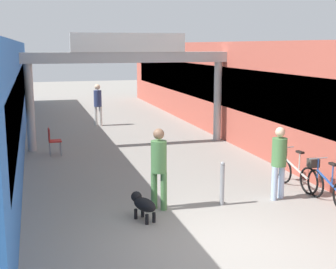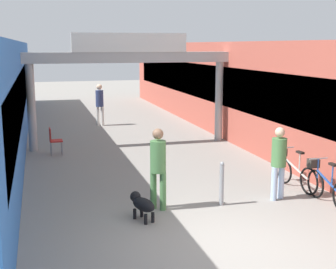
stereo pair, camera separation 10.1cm
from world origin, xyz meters
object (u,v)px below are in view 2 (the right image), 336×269
pedestrian_companion (279,159)px  bollard_post_metal (222,183)px  bicycle_blue_nearest (326,184)px  bicycle_silver_second (293,171)px  pedestrian_carrying_crate (100,102)px  dog_on_leash (142,204)px  pedestrian_with_dog (158,163)px  cafe_chair_red_nearer (53,139)px

pedestrian_companion → bollard_post_metal: size_ratio=1.70×
bicycle_blue_nearest → bicycle_silver_second: 1.24m
pedestrian_carrying_crate → bollard_post_metal: pedestrian_carrying_crate is taller
dog_on_leash → bollard_post_metal: bearing=11.9°
pedestrian_companion → bicycle_blue_nearest: 1.18m
pedestrian_companion → bicycle_silver_second: size_ratio=1.01×
pedestrian_with_dog → cafe_chair_red_nearer: size_ratio=2.01×
pedestrian_with_dog → bicycle_silver_second: pedestrian_with_dog is taller
pedestrian_companion → dog_on_leash: bearing=-172.6°
dog_on_leash → cafe_chair_red_nearer: 6.57m
bollard_post_metal → cafe_chair_red_nearer: 6.89m
bollard_post_metal → dog_on_leash: bearing=-168.1°
pedestrian_carrying_crate → dog_on_leash: (-0.68, -11.67, -0.73)m
pedestrian_carrying_crate → bollard_post_metal: 11.35m
bollard_post_metal → cafe_chair_red_nearer: bearing=119.7°
bollard_post_metal → bicycle_silver_second: bearing=18.5°
dog_on_leash → bollard_post_metal: bollard_post_metal is taller
bicycle_silver_second → cafe_chair_red_nearer: 7.70m
pedestrian_carrying_crate → bicycle_silver_second: 11.09m
pedestrian_companion → pedestrian_carrying_crate: bearing=103.2°
pedestrian_with_dog → bicycle_blue_nearest: pedestrian_with_dog is taller
dog_on_leash → cafe_chair_red_nearer: size_ratio=0.88×
pedestrian_with_dog → bicycle_silver_second: 3.75m
pedestrian_companion → cafe_chair_red_nearer: 7.68m
dog_on_leash → bicycle_blue_nearest: bicycle_blue_nearest is taller
pedestrian_with_dog → pedestrian_carrying_crate: 11.14m
bollard_post_metal → cafe_chair_red_nearer: bollard_post_metal is taller
pedestrian_with_dog → dog_on_leash: (-0.48, -0.53, -0.69)m
bicycle_blue_nearest → bicycle_silver_second: (-0.09, 1.24, 0.00)m
dog_on_leash → bicycle_silver_second: bearing=15.5°
bicycle_blue_nearest → cafe_chair_red_nearer: bicycle_blue_nearest is taller
pedestrian_with_dog → cafe_chair_red_nearer: pedestrian_with_dog is taller
cafe_chair_red_nearer → pedestrian_carrying_crate: bearing=67.4°
pedestrian_carrying_crate → cafe_chair_red_nearer: (-2.20, -5.28, -0.53)m
dog_on_leash → bicycle_blue_nearest: bearing=-1.3°
pedestrian_carrying_crate → bollard_post_metal: size_ratio=1.85×
pedestrian_companion → pedestrian_with_dog: bearing=177.9°
pedestrian_carrying_crate → bicycle_blue_nearest: 12.30m
pedestrian_carrying_crate → cafe_chair_red_nearer: bearing=-112.6°
dog_on_leash → bicycle_silver_second: 4.28m
pedestrian_with_dog → bicycle_silver_second: size_ratio=1.06×
dog_on_leash → bicycle_silver_second: size_ratio=0.46×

